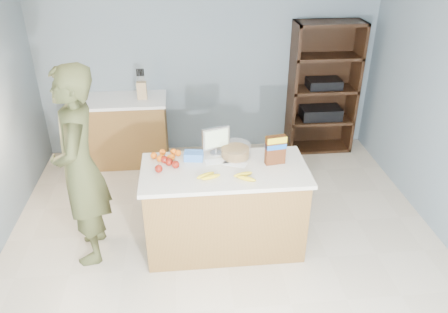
{
  "coord_description": "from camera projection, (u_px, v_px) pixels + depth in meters",
  "views": [
    {
      "loc": [
        -0.35,
        -3.19,
        2.96
      ],
      "look_at": [
        0.0,
        0.35,
        1.0
      ],
      "focal_mm": 35.0,
      "sensor_mm": 36.0,
      "label": 1
    }
  ],
  "objects": [
    {
      "name": "walls",
      "position": [
        228.0,
        105.0,
        3.44
      ],
      "size": [
        4.52,
        5.02,
        2.51
      ],
      "color": "slate",
      "rests_on": "ground"
    },
    {
      "name": "cereal_box",
      "position": [
        276.0,
        148.0,
        4.07
      ],
      "size": [
        0.2,
        0.1,
        0.29
      ],
      "color": "#592B14",
      "rests_on": "counter_peninsula"
    },
    {
      "name": "tv",
      "position": [
        216.0,
        139.0,
        4.25
      ],
      "size": [
        0.28,
        0.12,
        0.28
      ],
      "color": "silver",
      "rests_on": "counter_peninsula"
    },
    {
      "name": "person",
      "position": [
        80.0,
        168.0,
        3.94
      ],
      "size": [
        0.53,
        0.75,
        1.93
      ],
      "primitive_type": "imported",
      "rotation": [
        0.0,
        0.0,
        -1.47
      ],
      "color": "#424524",
      "rests_on": "ground"
    },
    {
      "name": "apples",
      "position": [
        167.0,
        164.0,
        4.07
      ],
      "size": [
        0.23,
        0.24,
        0.07
      ],
      "color": "maroon",
      "rests_on": "counter_peninsula"
    },
    {
      "name": "counter_peninsula",
      "position": [
        224.0,
        211.0,
        4.3
      ],
      "size": [
        1.56,
        0.76,
        0.9
      ],
      "color": "brown",
      "rests_on": "ground"
    },
    {
      "name": "floor",
      "position": [
        228.0,
        264.0,
        4.24
      ],
      "size": [
        4.5,
        5.0,
        0.02
      ],
      "primitive_type": "cube",
      "color": "beige",
      "rests_on": "ground"
    },
    {
      "name": "envelopes",
      "position": [
        226.0,
        163.0,
        4.16
      ],
      "size": [
        0.41,
        0.23,
        0.0
      ],
      "color": "white",
      "rests_on": "counter_peninsula"
    },
    {
      "name": "salad_bowl",
      "position": [
        235.0,
        151.0,
        4.24
      ],
      "size": [
        0.3,
        0.3,
        0.13
      ],
      "color": "#267219",
      "rests_on": "counter_peninsula"
    },
    {
      "name": "shelving_unit",
      "position": [
        322.0,
        90.0,
        6.0
      ],
      "size": [
        0.9,
        0.4,
        1.8
      ],
      "color": "black",
      "rests_on": "ground"
    },
    {
      "name": "blue_carton",
      "position": [
        194.0,
        156.0,
        4.2
      ],
      "size": [
        0.19,
        0.14,
        0.08
      ],
      "primitive_type": "cube",
      "rotation": [
        0.0,
        0.0,
        -0.13
      ],
      "color": "blue",
      "rests_on": "counter_peninsula"
    },
    {
      "name": "bananas",
      "position": [
        226.0,
        176.0,
        3.9
      ],
      "size": [
        0.54,
        0.21,
        0.04
      ],
      "color": "yellow",
      "rests_on": "counter_peninsula"
    },
    {
      "name": "back_cabinet",
      "position": [
        121.0,
        130.0,
        5.84
      ],
      "size": [
        1.24,
        0.62,
        0.9
      ],
      "color": "brown",
      "rests_on": "ground"
    },
    {
      "name": "oranges",
      "position": [
        166.0,
        156.0,
        4.22
      ],
      "size": [
        0.3,
        0.19,
        0.06
      ],
      "color": "orange",
      "rests_on": "counter_peninsula"
    },
    {
      "name": "knife_block",
      "position": [
        142.0,
        90.0,
        5.58
      ],
      "size": [
        0.12,
        0.1,
        0.31
      ],
      "color": "tan",
      "rests_on": "back_cabinet"
    }
  ]
}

